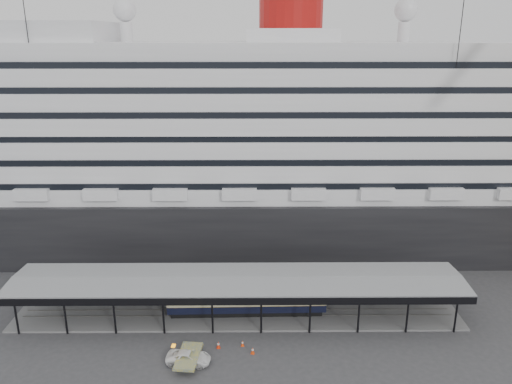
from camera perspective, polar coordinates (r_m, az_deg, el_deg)
ground at (r=61.20m, az=-2.21°, el=-16.25°), size 200.00×200.00×0.00m
cruise_ship at (r=84.30m, az=-1.68°, el=6.84°), size 130.00×30.00×43.90m
platform_canopy at (r=64.21m, az=-2.10°, el=-12.01°), size 56.00×9.18×5.30m
port_truck at (r=57.30m, az=-7.72°, el=-18.25°), size 5.00×2.70×1.33m
pullman_carriage at (r=64.18m, az=-1.07°, el=-11.99°), size 19.86×2.98×19.45m
traffic_cone_left at (r=59.56m, az=-1.55°, el=-16.89°), size 0.43×0.43×0.71m
traffic_cone_mid at (r=59.35m, az=-4.33°, el=-17.01°), size 0.48×0.48×0.83m
traffic_cone_right at (r=58.34m, az=-0.39°, el=-17.66°), size 0.49×0.49×0.80m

